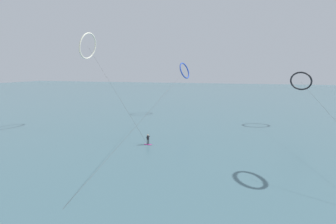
% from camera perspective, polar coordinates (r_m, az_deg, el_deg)
% --- Properties ---
extents(sea_water, '(400.00, 200.00, 0.08)m').
position_cam_1_polar(sea_water, '(110.50, 11.35, 4.32)').
color(sea_water, '#476B75').
rests_on(sea_water, ground).
extents(surfer_magenta, '(1.40, 0.72, 1.70)m').
position_cam_1_polar(surfer_magenta, '(35.76, -5.15, -7.18)').
color(surfer_magenta, '#CC288E').
rests_on(surfer_magenta, ground).
extents(kite_cobalt, '(3.37, 48.66, 13.85)m').
position_cam_1_polar(kite_cobalt, '(61.15, 4.24, 10.48)').
color(kite_cobalt, '#2647B7').
rests_on(kite_cobalt, ground).
extents(kite_charcoal, '(4.70, 44.50, 11.52)m').
position_cam_1_polar(kite_charcoal, '(55.72, 30.87, 6.78)').
color(kite_charcoal, black).
rests_on(kite_charcoal, ground).
extents(kite_ivory, '(17.39, 12.72, 19.35)m').
position_cam_1_polar(kite_ivory, '(50.77, -19.80, 15.59)').
color(kite_ivory, silver).
rests_on(kite_ivory, ground).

